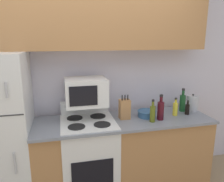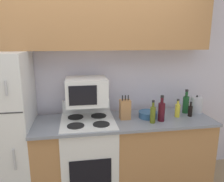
# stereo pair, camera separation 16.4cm
# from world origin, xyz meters

# --- Properties ---
(wall_back) EXTENTS (8.00, 0.05, 2.55)m
(wall_back) POSITION_xyz_m (0.00, 0.70, 1.27)
(wall_back) COLOR silver
(wall_back) RESTS_ON ground_plane
(lower_cabinets) EXTENTS (2.06, 0.65, 0.91)m
(lower_cabinets) POSITION_xyz_m (0.36, 0.30, 0.45)
(lower_cabinets) COLOR #B27A47
(lower_cabinets) RESTS_ON ground_plane
(upper_cabinets) EXTENTS (2.78, 0.31, 0.74)m
(upper_cabinets) POSITION_xyz_m (0.00, 0.52, 2.06)
(upper_cabinets) COLOR #B27A47
(upper_cabinets) RESTS_ON refrigerator
(stove) EXTENTS (0.61, 0.63, 1.08)m
(stove) POSITION_xyz_m (-0.06, 0.29, 0.47)
(stove) COLOR white
(stove) RESTS_ON ground_plane
(microwave) EXTENTS (0.46, 0.38, 0.31)m
(microwave) POSITION_xyz_m (-0.07, 0.40, 1.23)
(microwave) COLOR white
(microwave) RESTS_ON stove
(knife_block) EXTENTS (0.12, 0.10, 0.29)m
(knife_block) POSITION_xyz_m (0.37, 0.31, 1.02)
(knife_block) COLOR #B27A47
(knife_block) RESTS_ON lower_cabinets
(bowl) EXTENTS (0.22, 0.22, 0.08)m
(bowl) POSITION_xyz_m (0.65, 0.31, 0.95)
(bowl) COLOR #335B84
(bowl) RESTS_ON lower_cabinets
(bottle_soy_sauce) EXTENTS (0.05, 0.05, 0.18)m
(bottle_soy_sauce) POSITION_xyz_m (1.16, 0.27, 0.98)
(bottle_soy_sauce) COLOR black
(bottle_soy_sauce) RESTS_ON lower_cabinets
(bottle_wine_green) EXTENTS (0.08, 0.08, 0.30)m
(bottle_wine_green) POSITION_xyz_m (1.17, 0.40, 1.02)
(bottle_wine_green) COLOR #194C23
(bottle_wine_green) RESTS_ON lower_cabinets
(bottle_wine_red) EXTENTS (0.08, 0.08, 0.30)m
(bottle_wine_red) POSITION_xyz_m (0.76, 0.18, 1.02)
(bottle_wine_red) COLOR #470F19
(bottle_wine_red) RESTS_ON lower_cabinets
(bottle_cooking_spray) EXTENTS (0.06, 0.06, 0.22)m
(bottle_cooking_spray) POSITION_xyz_m (1.00, 0.27, 0.99)
(bottle_cooking_spray) COLOR gold
(bottle_cooking_spray) RESTS_ON lower_cabinets
(bottle_olive_oil) EXTENTS (0.06, 0.06, 0.26)m
(bottle_olive_oil) POSITION_xyz_m (0.65, 0.14, 1.01)
(bottle_olive_oil) COLOR #5B6619
(bottle_olive_oil) RESTS_ON lower_cabinets
(kettle) EXTENTS (0.15, 0.15, 0.22)m
(kettle) POSITION_xyz_m (1.31, 0.39, 1.01)
(kettle) COLOR #B7B7BC
(kettle) RESTS_ON lower_cabinets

